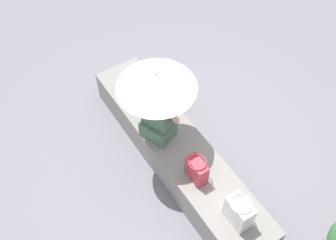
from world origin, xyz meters
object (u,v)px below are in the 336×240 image
(parasol, at_px, (156,81))
(tote_bag_canvas, at_px, (197,170))
(person_seated, at_px, (158,113))
(handbag_black, at_px, (239,212))
(shoulder_bag_spare, at_px, (137,85))

(parasol, height_order, tote_bag_canvas, parasol)
(person_seated, bearing_deg, handbag_black, 4.45)
(parasol, bearing_deg, handbag_black, 5.31)
(person_seated, xyz_separation_m, parasol, (0.03, -0.02, 0.54))
(parasol, xyz_separation_m, handbag_black, (1.28, 0.12, -0.76))
(handbag_black, bearing_deg, parasol, -174.69)
(person_seated, bearing_deg, parasol, -32.98)
(tote_bag_canvas, bearing_deg, handbag_black, 5.86)
(handbag_black, distance_m, shoulder_bag_spare, 1.97)
(tote_bag_canvas, bearing_deg, parasol, -175.18)
(handbag_black, bearing_deg, shoulder_bag_spare, 179.73)
(handbag_black, height_order, tote_bag_canvas, handbag_black)
(person_seated, bearing_deg, tote_bag_canvas, 3.20)
(parasol, xyz_separation_m, tote_bag_canvas, (0.67, 0.06, -0.78))
(parasol, distance_m, tote_bag_canvas, 1.03)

